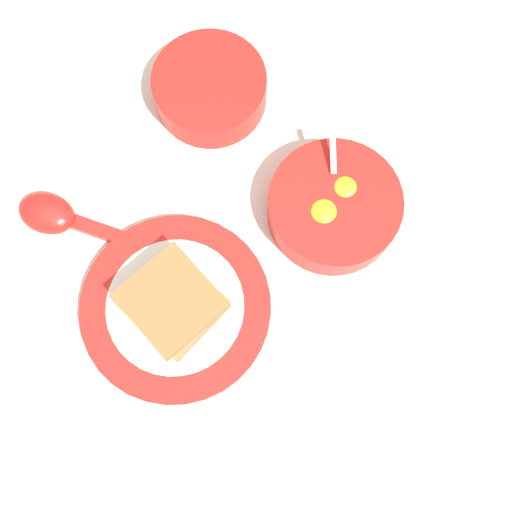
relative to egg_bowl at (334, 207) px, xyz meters
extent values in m
plane|color=beige|center=(0.03, -0.18, -0.03)|extent=(3.00, 3.00, 0.00)
cylinder|color=red|center=(0.00, 0.00, 0.00)|extent=(0.16, 0.16, 0.05)
cylinder|color=white|center=(0.00, 0.00, 0.00)|extent=(0.14, 0.14, 0.02)
ellipsoid|color=yellow|center=(0.01, -0.01, 0.02)|extent=(0.03, 0.03, 0.02)
ellipsoid|color=yellow|center=(-0.02, 0.01, 0.02)|extent=(0.03, 0.03, 0.02)
cylinder|color=black|center=(0.00, -0.02, 0.01)|extent=(0.03, 0.03, 0.00)
ellipsoid|color=silver|center=(-0.02, 0.00, 0.02)|extent=(0.03, 0.02, 0.01)
cube|color=silver|center=(-0.06, -0.01, 0.04)|extent=(0.05, 0.01, 0.03)
cylinder|color=red|center=(0.13, -0.18, -0.02)|extent=(0.23, 0.23, 0.02)
cylinder|color=white|center=(0.13, -0.18, -0.01)|extent=(0.17, 0.17, 0.00)
cube|color=brown|center=(0.13, -0.18, 0.00)|extent=(0.13, 0.13, 0.01)
cube|color=#9E7042|center=(0.13, -0.18, 0.01)|extent=(0.13, 0.13, 0.01)
cube|color=brown|center=(0.13, -0.18, 0.03)|extent=(0.14, 0.14, 0.01)
ellipsoid|color=red|center=(0.03, -0.35, -0.01)|extent=(0.07, 0.08, 0.03)
cube|color=red|center=(0.04, -0.29, -0.02)|extent=(0.04, 0.08, 0.01)
cylinder|color=red|center=(-0.15, -0.17, 0.00)|extent=(0.15, 0.15, 0.05)
cylinder|color=white|center=(-0.15, -0.17, 0.01)|extent=(0.12, 0.12, 0.01)
camera|label=1|loc=(0.25, -0.08, 0.69)|focal=42.00mm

